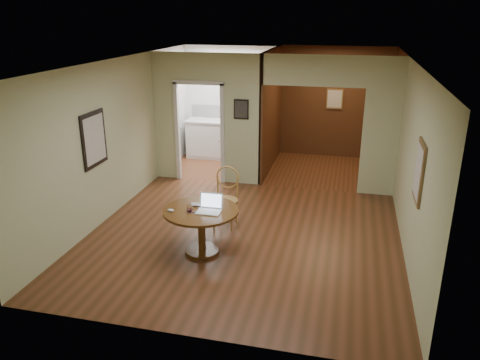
% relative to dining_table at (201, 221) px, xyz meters
% --- Properties ---
extents(floor, '(5.00, 5.00, 0.00)m').
position_rel_dining_table_xyz_m(floor, '(0.49, 0.58, -0.52)').
color(floor, '#4D2C16').
rests_on(floor, ground).
extents(room_shell, '(5.20, 7.50, 5.00)m').
position_rel_dining_table_xyz_m(room_shell, '(0.02, 3.68, 0.77)').
color(room_shell, silver).
rests_on(room_shell, ground).
extents(dining_table, '(1.12, 1.12, 0.70)m').
position_rel_dining_table_xyz_m(dining_table, '(0.00, 0.00, 0.00)').
color(dining_table, brown).
rests_on(dining_table, ground).
extents(chair, '(0.44, 0.44, 1.02)m').
position_rel_dining_table_xyz_m(chair, '(0.10, 1.04, 0.05)').
color(chair, '#AF8A3E').
rests_on(chair, ground).
extents(open_laptop, '(0.35, 0.31, 0.25)m').
position_rel_dining_table_xyz_m(open_laptop, '(0.14, -0.01, 0.25)').
color(open_laptop, silver).
rests_on(open_laptop, dining_table).
extents(closed_laptop, '(0.36, 0.27, 0.03)m').
position_rel_dining_table_xyz_m(closed_laptop, '(-0.03, 0.10, 0.20)').
color(closed_laptop, '#BCBBC1').
rests_on(closed_laptop, dining_table).
extents(mouse, '(0.11, 0.06, 0.04)m').
position_rel_dining_table_xyz_m(mouse, '(-0.40, -0.18, 0.20)').
color(mouse, silver).
rests_on(mouse, dining_table).
extents(wine_glass, '(0.10, 0.10, 0.11)m').
position_rel_dining_table_xyz_m(wine_glass, '(-0.14, -0.11, 0.24)').
color(wine_glass, white).
rests_on(wine_glass, dining_table).
extents(pen, '(0.14, 0.04, 0.01)m').
position_rel_dining_table_xyz_m(pen, '(-0.07, -0.14, 0.19)').
color(pen, navy).
rests_on(pen, dining_table).
extents(kitchen_cabinet, '(2.06, 0.60, 0.94)m').
position_rel_dining_table_xyz_m(kitchen_cabinet, '(-0.86, 4.78, -0.05)').
color(kitchen_cabinet, silver).
rests_on(kitchen_cabinet, ground).
extents(grocery_bag, '(0.29, 0.25, 0.26)m').
position_rel_dining_table_xyz_m(grocery_bag, '(-0.63, 4.78, 0.55)').
color(grocery_bag, '#C2B68E').
rests_on(grocery_bag, kitchen_cabinet).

